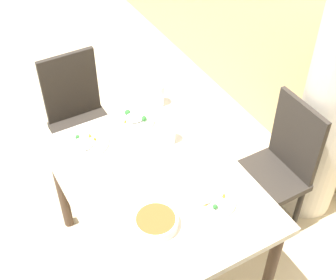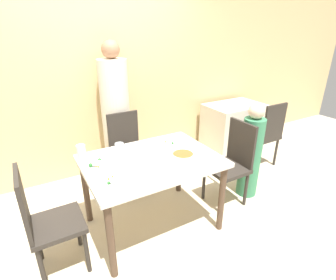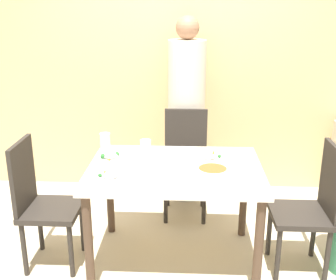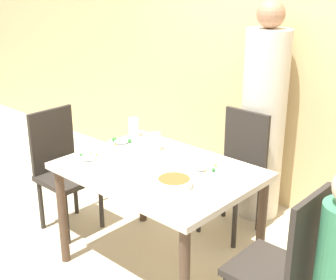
{
  "view_description": "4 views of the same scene",
  "coord_description": "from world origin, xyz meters",
  "px_view_note": "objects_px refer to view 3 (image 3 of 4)",
  "views": [
    {
      "loc": [
        1.45,
        -0.75,
        2.54
      ],
      "look_at": [
        -0.04,
        0.09,
        0.96
      ],
      "focal_mm": 50.0,
      "sensor_mm": 36.0,
      "label": 1
    },
    {
      "loc": [
        -0.93,
        -1.92,
        1.85
      ],
      "look_at": [
        0.15,
        -0.06,
        0.93
      ],
      "focal_mm": 28.0,
      "sensor_mm": 36.0,
      "label": 2
    },
    {
      "loc": [
        0.09,
        -2.73,
        1.84
      ],
      "look_at": [
        -0.05,
        0.03,
        0.93
      ],
      "focal_mm": 45.0,
      "sensor_mm": 36.0,
      "label": 3
    },
    {
      "loc": [
        1.88,
        -1.98,
        1.94
      ],
      "look_at": [
        0.13,
        -0.06,
        0.99
      ],
      "focal_mm": 50.0,
      "sensor_mm": 36.0,
      "label": 4
    }
  ],
  "objects_px": {
    "person_adult": "(186,117)",
    "plate_rice_adult": "(111,158)",
    "bowl_curry": "(213,172)",
    "chair_adult_spot": "(185,160)",
    "glass_water_tall": "(105,142)",
    "chair_child_spot": "(312,206)"
  },
  "relations": [
    {
      "from": "chair_child_spot",
      "to": "person_adult",
      "type": "xyz_separation_m",
      "value": [
        -0.88,
        1.19,
        0.3
      ]
    },
    {
      "from": "person_adult",
      "to": "plate_rice_adult",
      "type": "bearing_deg",
      "value": -117.83
    },
    {
      "from": "bowl_curry",
      "to": "person_adult",
      "type": "bearing_deg",
      "value": 98.32
    },
    {
      "from": "chair_adult_spot",
      "to": "bowl_curry",
      "type": "height_order",
      "value": "chair_adult_spot"
    },
    {
      "from": "person_adult",
      "to": "plate_rice_adult",
      "type": "relative_size",
      "value": 7.66
    },
    {
      "from": "bowl_curry",
      "to": "chair_adult_spot",
      "type": "bearing_deg",
      "value": 101.32
    },
    {
      "from": "chair_child_spot",
      "to": "plate_rice_adult",
      "type": "bearing_deg",
      "value": -97.07
    },
    {
      "from": "plate_rice_adult",
      "to": "glass_water_tall",
      "type": "distance_m",
      "value": 0.22
    },
    {
      "from": "plate_rice_adult",
      "to": "bowl_curry",
      "type": "bearing_deg",
      "value": -19.15
    },
    {
      "from": "chair_adult_spot",
      "to": "person_adult",
      "type": "bearing_deg",
      "value": 90.0
    },
    {
      "from": "person_adult",
      "to": "plate_rice_adult",
      "type": "height_order",
      "value": "person_adult"
    },
    {
      "from": "chair_adult_spot",
      "to": "chair_child_spot",
      "type": "xyz_separation_m",
      "value": [
        0.88,
        -0.85,
        0.0
      ]
    },
    {
      "from": "chair_adult_spot",
      "to": "chair_child_spot",
      "type": "distance_m",
      "value": 1.23
    },
    {
      "from": "chair_adult_spot",
      "to": "glass_water_tall",
      "type": "bearing_deg",
      "value": -142.29
    },
    {
      "from": "chair_adult_spot",
      "to": "glass_water_tall",
      "type": "distance_m",
      "value": 0.84
    },
    {
      "from": "chair_child_spot",
      "to": "person_adult",
      "type": "distance_m",
      "value": 1.51
    },
    {
      "from": "person_adult",
      "to": "glass_water_tall",
      "type": "distance_m",
      "value": 1.03
    },
    {
      "from": "chair_child_spot",
      "to": "bowl_curry",
      "type": "height_order",
      "value": "chair_child_spot"
    },
    {
      "from": "glass_water_tall",
      "to": "chair_child_spot",
      "type": "bearing_deg",
      "value": -14.03
    },
    {
      "from": "chair_adult_spot",
      "to": "chair_child_spot",
      "type": "height_order",
      "value": "same"
    },
    {
      "from": "chair_child_spot",
      "to": "plate_rice_adult",
      "type": "height_order",
      "value": "chair_child_spot"
    },
    {
      "from": "chair_adult_spot",
      "to": "glass_water_tall",
      "type": "height_order",
      "value": "chair_adult_spot"
    }
  ]
}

